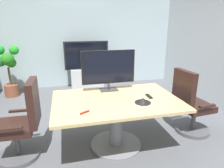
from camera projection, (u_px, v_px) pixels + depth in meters
ground_plane at (108, 139)px, 3.16m from camera, size 7.14×7.14×0.00m
wall_back_glass_partition at (84, 34)px, 5.56m from camera, size 5.25×0.10×2.95m
conference_table at (116, 112)px, 2.84m from camera, size 1.76×1.18×0.75m
office_chair_left at (23, 127)px, 2.63m from camera, size 0.60×0.58×1.09m
office_chair_right at (190, 107)px, 3.23m from camera, size 0.61×0.59×1.09m
tv_monitor at (108, 68)px, 3.06m from camera, size 0.84×0.18×0.64m
wall_display_unit at (87, 72)px, 5.54m from camera, size 1.20×0.36×1.31m
potted_plant at (8, 68)px, 4.78m from camera, size 0.57×0.57×1.28m
conference_phone at (143, 101)px, 2.65m from camera, size 0.22×0.22×0.07m
remote_control at (149, 96)px, 2.87m from camera, size 0.05×0.17×0.02m
whiteboard_marker at (85, 112)px, 2.35m from camera, size 0.12×0.08×0.02m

